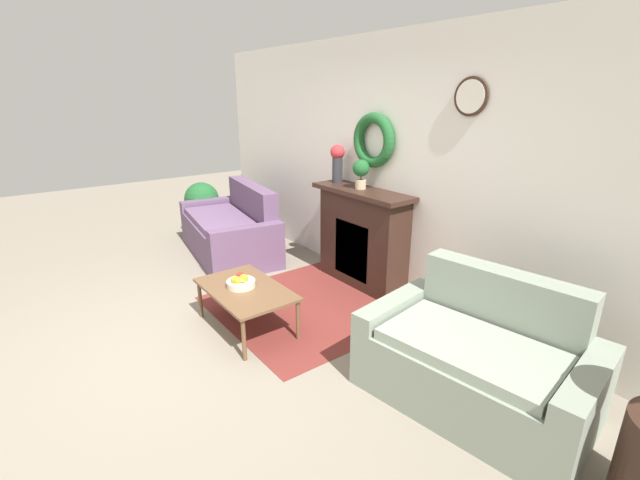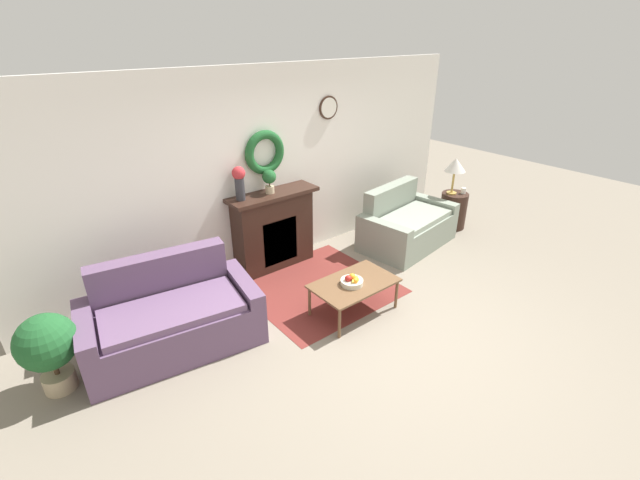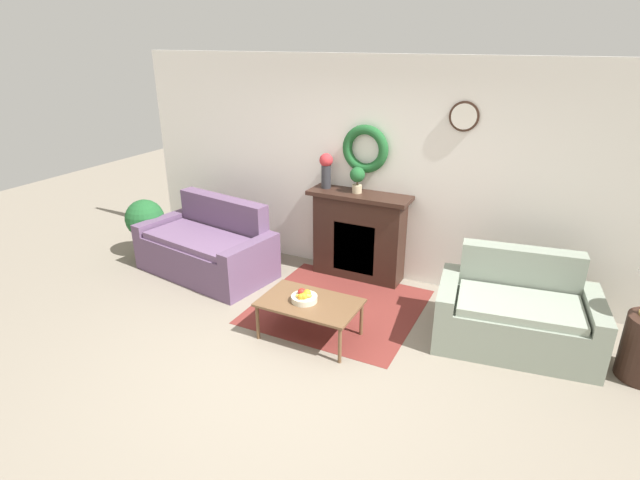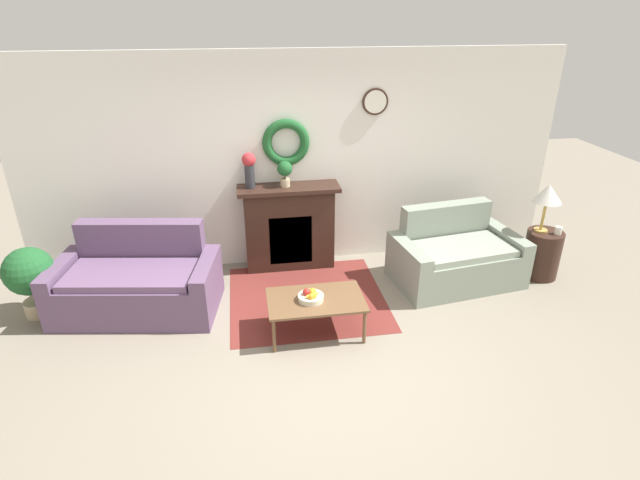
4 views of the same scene
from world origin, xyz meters
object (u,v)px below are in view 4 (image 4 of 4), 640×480
Objects in this scene: coffee_table at (316,302)px; potted_plant_floor_by_couch at (30,275)px; vase_on_mantel_left at (249,167)px; side_table_by_loveseat at (542,254)px; mug at (558,230)px; couch_left at (138,283)px; table_lamp at (548,194)px; fruit_bowl at (311,296)px; fireplace at (289,227)px; loveseat_right at (455,257)px; potted_plant_on_mantel at (285,171)px.

coffee_table is 1.23× the size of potted_plant_floor_by_couch.
vase_on_mantel_left is at bearing 110.26° from coffee_table.
side_table_by_loveseat is 0.75× the size of potted_plant_floor_by_couch.
couch_left is at bearing 178.88° from mug.
couch_left is 4.90m from table_lamp.
fruit_bowl is at bearing -160.25° from coffee_table.
fruit_bowl is 0.44× the size of table_lamp.
fireplace is at bearing 31.95° from couch_left.
vase_on_mantel_left is at bearing 168.09° from table_lamp.
loveseat_right is 6.15× the size of fruit_bowl.
potted_plant_floor_by_couch reaches higher than coffee_table.
fruit_bowl is at bearing -165.74° from side_table_by_loveseat.
mug is at bearing -38.16° from table_lamp.
potted_plant_floor_by_couch is (-2.43, -0.71, -0.87)m from vase_on_mantel_left.
coffee_table is at bearing -15.43° from potted_plant_floor_by_couch.
couch_left is at bearing -157.01° from potted_plant_on_mantel.
loveseat_right reaches higher than potted_plant_floor_by_couch.
coffee_table is at bearing -167.63° from mug.
fireplace is 1.56m from fruit_bowl.
side_table_by_loveseat is 0.37m from mug.
potted_plant_on_mantel is at bearing -2.68° from vase_on_mantel_left.
side_table_by_loveseat is at bearing 142.13° from mug.
fruit_bowl is at bearing -164.36° from loveseat_right.
fireplace is at bearing 165.90° from side_table_by_loveseat.
vase_on_mantel_left is at bearing 16.35° from potted_plant_floor_by_couch.
couch_left is at bearing 157.73° from coffee_table.
loveseat_right is 2.70× the size of table_lamp.
potted_plant_on_mantel is (-2.02, 0.69, 0.99)m from loveseat_right.
potted_plant_on_mantel is at bearing 153.03° from loveseat_right.
potted_plant_on_mantel is at bearing 31.97° from couch_left.
fruit_bowl is 3.23m from mug.
coffee_table is (-1.88, -0.83, 0.05)m from loveseat_right.
fireplace is 0.78× the size of loveseat_right.
coffee_table is at bearing -165.84° from side_table_by_loveseat.
fireplace reaches higher than fruit_bowl.
fireplace is at bearing 152.33° from loveseat_right.
fireplace is at bearing -0.68° from vase_on_mantel_left.
couch_left is 1.85m from vase_on_mantel_left.
potted_plant_on_mantel is at bearing 166.31° from side_table_by_loveseat.
side_table_by_loveseat is (1.12, -0.07, -0.01)m from loveseat_right.
coffee_table is 2.28× the size of vase_on_mantel_left.
table_lamp is 3.18m from potted_plant_on_mantel.
potted_plant_floor_by_couch is (-5.95, 0.03, -0.58)m from table_lamp.
coffee_table is 10.25× the size of mug.
mug is 0.22× the size of vase_on_mantel_left.
couch_left is 5.01m from mug.
side_table_by_loveseat is at bearing -38.66° from table_lamp.
couch_left is at bearing 179.76° from side_table_by_loveseat.
mug is 0.12× the size of potted_plant_floor_by_couch.
side_table_by_loveseat is at bearing -13.69° from potted_plant_on_mantel.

